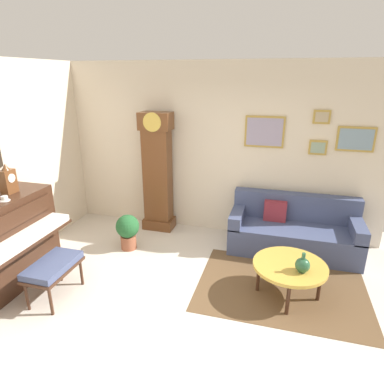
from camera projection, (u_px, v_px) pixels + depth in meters
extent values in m
cube|color=beige|center=(172.00, 320.00, 3.77)|extent=(6.40, 6.00, 0.10)
cube|color=beige|center=(217.00, 150.00, 5.46)|extent=(5.30, 0.10, 2.80)
cube|color=#B28E3D|center=(356.00, 139.00, 4.78)|extent=(0.52, 0.03, 0.36)
cube|color=#7A93A3|center=(356.00, 139.00, 4.77)|extent=(0.46, 0.01, 0.30)
cube|color=#B28E3D|center=(322.00, 117.00, 4.81)|extent=(0.24, 0.03, 0.20)
cube|color=tan|center=(322.00, 117.00, 4.79)|extent=(0.18, 0.01, 0.14)
cube|color=#B28E3D|center=(264.00, 132.00, 5.09)|extent=(0.60, 0.03, 0.48)
cube|color=#998EA8|center=(264.00, 132.00, 5.08)|extent=(0.54, 0.01, 0.42)
cube|color=#B28E3D|center=(318.00, 147.00, 4.96)|extent=(0.26, 0.03, 0.22)
cube|color=gray|center=(318.00, 148.00, 4.94)|extent=(0.20, 0.01, 0.16)
cube|color=brown|center=(281.00, 288.00, 4.23)|extent=(2.10, 1.50, 0.01)
cube|color=#3D2316|center=(0.00, 244.00, 4.13)|extent=(0.60, 1.44, 1.17)
cube|color=#3D2316|center=(27.00, 242.00, 3.99)|extent=(0.28, 1.38, 0.04)
cube|color=white|center=(27.00, 237.00, 3.97)|extent=(0.26, 1.32, 0.08)
cube|color=#3D2316|center=(15.00, 218.00, 3.91)|extent=(0.03, 1.20, 0.20)
cube|color=#3D2316|center=(53.00, 269.00, 3.96)|extent=(0.42, 0.70, 0.04)
cube|color=#424C70|center=(53.00, 265.00, 3.94)|extent=(0.40, 0.68, 0.08)
cylinder|color=#3D2316|center=(51.00, 301.00, 3.71)|extent=(0.04, 0.04, 0.36)
cylinder|color=#3D2316|center=(81.00, 272.00, 4.26)|extent=(0.04, 0.04, 0.36)
cylinder|color=#3D2316|center=(27.00, 296.00, 3.80)|extent=(0.04, 0.04, 0.36)
cylinder|color=#3D2316|center=(60.00, 269.00, 4.34)|extent=(0.04, 0.04, 0.36)
cube|color=brown|center=(159.00, 223.00, 5.90)|extent=(0.52, 0.34, 0.18)
cube|color=brown|center=(158.00, 180.00, 5.63)|extent=(0.44, 0.28, 1.78)
cube|color=brown|center=(156.00, 121.00, 5.30)|extent=(0.52, 0.32, 0.28)
cylinder|color=gold|center=(152.00, 122.00, 5.16)|extent=(0.30, 0.02, 0.30)
cylinder|color=gold|center=(157.00, 177.00, 5.57)|extent=(0.03, 0.03, 0.70)
cube|color=#424C70|center=(293.00, 239.00, 5.06)|extent=(1.90, 0.80, 0.42)
cube|color=#424C70|center=(295.00, 207.00, 5.20)|extent=(1.90, 0.20, 0.44)
cube|color=#424C70|center=(238.00, 215.00, 5.18)|extent=(0.18, 0.80, 0.20)
cube|color=#424C70|center=(357.00, 228.00, 4.75)|extent=(0.18, 0.80, 0.20)
cube|color=maroon|center=(275.00, 211.00, 5.14)|extent=(0.34, 0.12, 0.32)
cylinder|color=gold|center=(290.00, 266.00, 3.97)|extent=(0.88, 0.88, 0.04)
torus|color=#3D2316|center=(290.00, 266.00, 3.97)|extent=(0.88, 0.88, 0.04)
cylinder|color=#3D2316|center=(288.00, 266.00, 4.37)|extent=(0.04, 0.04, 0.40)
cylinder|color=#3D2316|center=(319.00, 286.00, 3.95)|extent=(0.04, 0.04, 0.40)
cylinder|color=#3D2316|center=(288.00, 299.00, 3.71)|extent=(0.04, 0.04, 0.40)
cylinder|color=#3D2316|center=(258.00, 277.00, 4.13)|extent=(0.04, 0.04, 0.40)
cube|color=brown|center=(8.00, 182.00, 4.14)|extent=(0.12, 0.18, 0.30)
cylinder|color=white|center=(11.00, 178.00, 4.11)|extent=(0.01, 0.11, 0.11)
cone|color=brown|center=(5.00, 167.00, 4.07)|extent=(0.10, 0.10, 0.08)
cylinder|color=white|center=(5.00, 201.00, 3.92)|extent=(0.12, 0.12, 0.01)
cylinder|color=white|center=(5.00, 198.00, 3.91)|extent=(0.08, 0.08, 0.06)
cylinder|color=#234C33|center=(302.00, 271.00, 3.81)|extent=(0.09, 0.09, 0.01)
sphere|color=#285638|center=(302.00, 265.00, 3.79)|extent=(0.17, 0.17, 0.17)
cylinder|color=#285638|center=(304.00, 256.00, 3.75)|extent=(0.04, 0.04, 0.08)
cylinder|color=#935138|center=(129.00, 242.00, 5.18)|extent=(0.24, 0.24, 0.22)
sphere|color=#235B2D|center=(128.00, 226.00, 5.09)|extent=(0.36, 0.36, 0.36)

